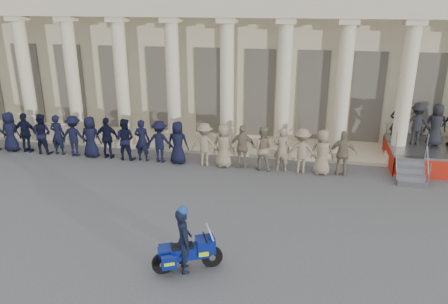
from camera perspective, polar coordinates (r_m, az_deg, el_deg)
ground at (r=14.60m, az=-10.99°, el=-10.01°), size 90.00×90.00×0.00m
building at (r=27.02m, az=0.47°, el=14.05°), size 40.00×12.50×9.00m
officer_rank at (r=20.30m, az=-11.28°, el=1.55°), size 19.24×0.74×1.95m
reviewing_stand at (r=21.25m, az=26.66°, el=2.28°), size 4.68×4.30×2.80m
motorcycle at (r=12.27m, az=-4.72°, el=-12.89°), size 1.83×1.21×1.26m
rider at (r=12.03m, az=-5.30°, el=-11.28°), size 0.69×0.80×1.95m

